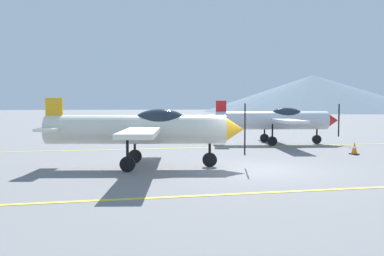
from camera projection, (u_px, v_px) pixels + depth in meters
The scene contains 7 objects.
ground_plane at pixel (258, 170), 14.67m from camera, with size 400.00×400.00×0.00m, color slate.
apron_line_near at pixel (308, 191), 11.03m from camera, with size 80.00×0.16×0.01m, color yellow.
apron_line_far at pixel (207, 148), 22.28m from camera, with size 80.00×0.16×0.01m, color yellow.
airplane_near at pixel (144, 128), 15.17m from camera, with size 7.63×8.72×2.61m.
airplane_mid at pixel (276, 120), 24.29m from camera, with size 7.63×8.72×2.61m.
traffic_cone_front at pixel (354, 148), 19.24m from camera, with size 0.36×0.36×0.59m.
hill_centerleft at pixel (312, 94), 141.99m from camera, with size 77.82×77.82×12.84m, color slate.
Camera 1 is at (-5.33, -13.77, 2.34)m, focal length 37.84 mm.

